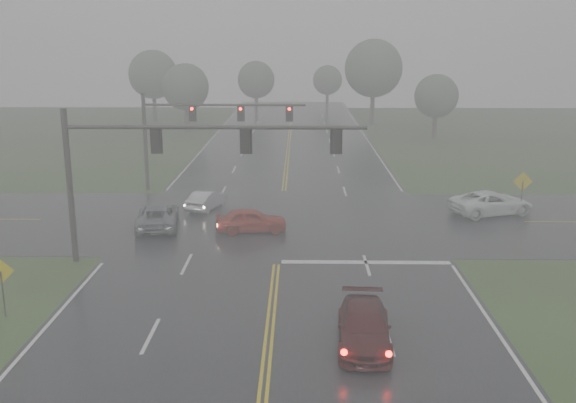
{
  "coord_description": "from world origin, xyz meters",
  "views": [
    {
      "loc": [
        1.1,
        -16.21,
        10.93
      ],
      "look_at": [
        0.55,
        16.0,
        2.77
      ],
      "focal_mm": 40.0,
      "sensor_mm": 36.0,
      "label": 1
    }
  ],
  "objects_px": {
    "signal_gantry_near": "(160,155)",
    "signal_gantry_far": "(194,123)",
    "car_grey": "(158,228)",
    "pickup_white": "(491,214)",
    "sedan_silver": "(207,209)",
    "sedan_red": "(251,232)",
    "sedan_maroon": "(363,344)"
  },
  "relations": [
    {
      "from": "car_grey",
      "to": "pickup_white",
      "type": "distance_m",
      "value": 21.05
    },
    {
      "from": "sedan_silver",
      "to": "signal_gantry_far",
      "type": "xyz_separation_m",
      "value": [
        -1.6,
        5.63,
        5.01
      ]
    },
    {
      "from": "signal_gantry_far",
      "to": "sedan_silver",
      "type": "bearing_deg",
      "value": -74.12
    },
    {
      "from": "sedan_red",
      "to": "signal_gantry_far",
      "type": "relative_size",
      "value": 0.35
    },
    {
      "from": "car_grey",
      "to": "signal_gantry_far",
      "type": "relative_size",
      "value": 0.43
    },
    {
      "from": "sedan_red",
      "to": "car_grey",
      "type": "bearing_deg",
      "value": 73.79
    },
    {
      "from": "car_grey",
      "to": "pickup_white",
      "type": "xyz_separation_m",
      "value": [
        20.77,
        3.42,
        0.0
      ]
    },
    {
      "from": "sedan_red",
      "to": "signal_gantry_far",
      "type": "xyz_separation_m",
      "value": [
        -4.9,
        10.76,
        5.01
      ]
    },
    {
      "from": "sedan_maroon",
      "to": "sedan_silver",
      "type": "relative_size",
      "value": 1.24
    },
    {
      "from": "sedan_maroon",
      "to": "sedan_red",
      "type": "bearing_deg",
      "value": 113.79
    },
    {
      "from": "sedan_maroon",
      "to": "signal_gantry_near",
      "type": "bearing_deg",
      "value": 139.3
    },
    {
      "from": "sedan_red",
      "to": "pickup_white",
      "type": "height_order",
      "value": "pickup_white"
    },
    {
      "from": "sedan_silver",
      "to": "pickup_white",
      "type": "distance_m",
      "value": 18.47
    },
    {
      "from": "sedan_silver",
      "to": "signal_gantry_far",
      "type": "bearing_deg",
      "value": -55.94
    },
    {
      "from": "sedan_maroon",
      "to": "sedan_red",
      "type": "distance_m",
      "value": 15.04
    },
    {
      "from": "pickup_white",
      "to": "signal_gantry_near",
      "type": "height_order",
      "value": "signal_gantry_near"
    },
    {
      "from": "pickup_white",
      "to": "sedan_red",
      "type": "bearing_deg",
      "value": 86.93
    },
    {
      "from": "signal_gantry_far",
      "to": "pickup_white",
      "type": "bearing_deg",
      "value": -18.18
    },
    {
      "from": "car_grey",
      "to": "signal_gantry_far",
      "type": "distance_m",
      "value": 11.21
    },
    {
      "from": "sedan_red",
      "to": "signal_gantry_near",
      "type": "xyz_separation_m",
      "value": [
        -3.96,
        -5.19,
        5.46
      ]
    },
    {
      "from": "car_grey",
      "to": "pickup_white",
      "type": "bearing_deg",
      "value": -178.87
    },
    {
      "from": "signal_gantry_near",
      "to": "signal_gantry_far",
      "type": "xyz_separation_m",
      "value": [
        -0.95,
        15.95,
        -0.45
      ]
    },
    {
      "from": "sedan_maroon",
      "to": "signal_gantry_far",
      "type": "xyz_separation_m",
      "value": [
        -10.09,
        24.87,
        5.01
      ]
    },
    {
      "from": "sedan_silver",
      "to": "pickup_white",
      "type": "height_order",
      "value": "pickup_white"
    },
    {
      "from": "sedan_silver",
      "to": "sedan_red",
      "type": "bearing_deg",
      "value": 140.94
    },
    {
      "from": "pickup_white",
      "to": "signal_gantry_near",
      "type": "xyz_separation_m",
      "value": [
        -19.1,
        -9.36,
        5.46
      ]
    },
    {
      "from": "car_grey",
      "to": "signal_gantry_near",
      "type": "relative_size",
      "value": 0.34
    },
    {
      "from": "car_grey",
      "to": "sedan_red",
      "type": "bearing_deg",
      "value": 164.1
    },
    {
      "from": "sedan_red",
      "to": "signal_gantry_far",
      "type": "height_order",
      "value": "signal_gantry_far"
    },
    {
      "from": "sedan_maroon",
      "to": "sedan_silver",
      "type": "xyz_separation_m",
      "value": [
        -8.49,
        19.24,
        0.0
      ]
    },
    {
      "from": "pickup_white",
      "to": "signal_gantry_far",
      "type": "distance_m",
      "value": 21.69
    },
    {
      "from": "car_grey",
      "to": "signal_gantry_near",
      "type": "height_order",
      "value": "signal_gantry_near"
    }
  ]
}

